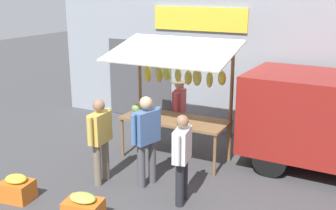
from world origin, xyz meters
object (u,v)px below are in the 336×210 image
(produce_crate_side, at_px, (83,208))
(market_stall, at_px, (174,86))
(shopper_in_grey_tee, at_px, (100,136))
(produce_crate_near, at_px, (17,189))
(vendor_with_sunhat, at_px, (179,108))
(shopper_in_striped_shirt, at_px, (146,135))
(shopper_with_ponytail, at_px, (182,154))

(produce_crate_side, bearing_deg, market_stall, -92.67)
(shopper_in_grey_tee, distance_m, produce_crate_near, 1.65)
(vendor_with_sunhat, height_order, shopper_in_striped_shirt, shopper_in_striped_shirt)
(vendor_with_sunhat, relative_size, shopper_with_ponytail, 1.00)
(shopper_with_ponytail, xyz_separation_m, produce_crate_near, (2.50, 1.21, -0.67))
(vendor_with_sunhat, xyz_separation_m, produce_crate_side, (-0.09, 3.54, -0.68))
(shopper_in_grey_tee, height_order, produce_crate_side, shopper_in_grey_tee)
(market_stall, bearing_deg, vendor_with_sunhat, -72.07)
(market_stall, relative_size, produce_crate_side, 3.91)
(shopper_in_striped_shirt, distance_m, produce_crate_side, 1.69)
(produce_crate_side, bearing_deg, shopper_in_striped_shirt, -100.07)
(market_stall, distance_m, vendor_with_sunhat, 0.98)
(shopper_with_ponytail, height_order, produce_crate_side, shopper_with_ponytail)
(shopper_with_ponytail, bearing_deg, market_stall, 19.67)
(shopper_with_ponytail, height_order, shopper_in_striped_shirt, shopper_in_striped_shirt)
(shopper_in_striped_shirt, bearing_deg, produce_crate_side, -174.98)
(vendor_with_sunhat, height_order, shopper_in_grey_tee, shopper_in_grey_tee)
(produce_crate_near, relative_size, produce_crate_side, 0.87)
(market_stall, bearing_deg, shopper_with_ponytail, 120.31)
(vendor_with_sunhat, height_order, produce_crate_side, vendor_with_sunhat)
(vendor_with_sunhat, bearing_deg, shopper_in_striped_shirt, -1.87)
(shopper_with_ponytail, bearing_deg, shopper_in_grey_tee, 79.46)
(shopper_with_ponytail, relative_size, shopper_in_striped_shirt, 0.92)
(shopper_with_ponytail, distance_m, produce_crate_near, 2.86)
(market_stall, bearing_deg, shopper_in_striped_shirt, 95.47)
(vendor_with_sunhat, distance_m, shopper_with_ponytail, 2.62)
(shopper_in_grey_tee, xyz_separation_m, produce_crate_near, (0.87, 1.20, -0.71))
(shopper_in_striped_shirt, bearing_deg, market_stall, 20.56)
(market_stall, height_order, shopper_with_ponytail, market_stall)
(market_stall, bearing_deg, produce_crate_side, 87.33)
(vendor_with_sunhat, distance_m, shopper_in_grey_tee, 2.38)
(shopper_in_grey_tee, bearing_deg, produce_crate_near, 141.35)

